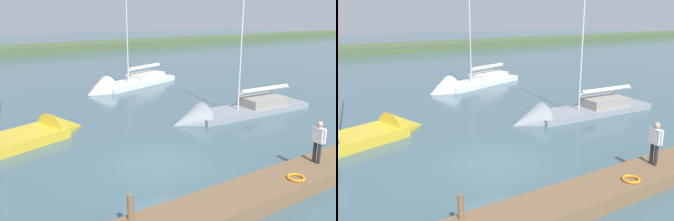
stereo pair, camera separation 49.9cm
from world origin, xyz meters
TOP-DOWN VIEW (x-y plane):
  - ground_plane at (0.00, 0.00)m, footprint 200.00×200.00m
  - dock_pier at (0.00, 4.60)m, footprint 22.95×1.80m
  - mooring_post_near at (3.44, 3.97)m, footprint 0.18×0.18m
  - life_ring_buoy at (-2.82, 4.96)m, footprint 0.66×0.66m
  - sailboat_inner_slip at (-7.71, -3.76)m, footprint 10.33×2.93m
  - sailboat_far_left at (4.96, -5.73)m, footprint 10.23×5.32m
  - sailboat_behind_pier at (-6.10, -15.35)m, footprint 10.09×5.46m
  - person_on_dock at (-4.72, 4.47)m, footprint 0.25×0.66m

SIDE VIEW (x-z plane):
  - ground_plane at x=0.00m, z-range 0.00..0.00m
  - sailboat_inner_slip at x=-7.71m, z-range -5.08..5.31m
  - sailboat_far_left at x=4.96m, z-range -5.99..6.30m
  - sailboat_behind_pier at x=-6.10m, z-range -5.11..5.45m
  - dock_pier at x=0.00m, z-range 0.00..0.54m
  - life_ring_buoy at x=-2.82m, z-range 0.54..0.64m
  - mooring_post_near at x=3.44m, z-range 0.54..1.31m
  - person_on_dock at x=-4.72m, z-range 0.68..2.42m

